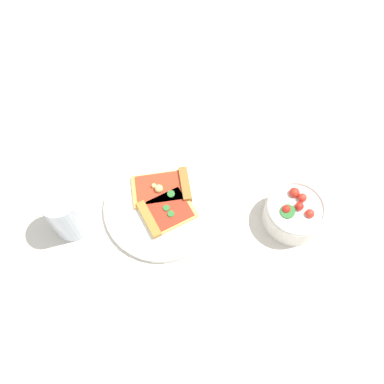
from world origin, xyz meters
TOP-DOWN VIEW (x-y plane):
  - ground_plane at (0.00, 0.00)m, footprint 2.40×2.40m
  - plate at (-0.00, -0.05)m, footprint 0.27×0.27m
  - pizza_slice_near at (0.02, -0.03)m, footprint 0.15×0.14m
  - pizza_slice_far at (-0.04, -0.06)m, footprint 0.15×0.16m
  - salad_bowl at (-0.12, 0.22)m, footprint 0.13×0.13m
  - soda_glass at (0.14, -0.20)m, footprint 0.08×0.08m
  - paper_napkin at (-0.24, 0.02)m, footprint 0.16×0.14m

SIDE VIEW (x-z plane):
  - ground_plane at x=0.00m, z-range 0.00..0.00m
  - paper_napkin at x=-0.24m, z-range 0.00..0.00m
  - plate at x=0.00m, z-range 0.00..0.01m
  - pizza_slice_near at x=0.02m, z-range 0.01..0.03m
  - pizza_slice_far at x=-0.04m, z-range 0.01..0.03m
  - salad_bowl at x=-0.12m, z-range 0.00..0.08m
  - soda_glass at x=0.14m, z-range -0.01..0.13m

